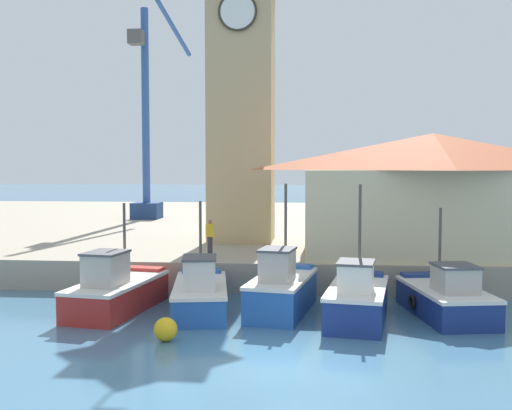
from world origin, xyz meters
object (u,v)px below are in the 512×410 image
at_px(fishing_boat_mid_left, 357,299).
at_px(dock_worker_near_tower, 210,237).
at_px(fishing_boat_left_inner, 282,290).
at_px(warehouse_right, 432,193).
at_px(clock_tower, 242,86).
at_px(fishing_boat_far_left, 116,291).
at_px(port_crane_far, 148,136).
at_px(fishing_boat_center, 446,298).
at_px(fishing_boat_left_outer, 200,293).
at_px(mooring_buoy, 166,329).

distance_m(fishing_boat_mid_left, dock_worker_near_tower, 8.23).
bearing_deg(fishing_boat_left_inner, dock_worker_near_tower, 125.57).
bearing_deg(warehouse_right, clock_tower, 154.60).
distance_m(fishing_boat_far_left, port_crane_far, 24.59).
distance_m(fishing_boat_center, warehouse_right, 6.92).
relative_size(fishing_boat_left_outer, fishing_boat_left_inner, 1.09).
bearing_deg(fishing_boat_left_outer, port_crane_far, 109.67).
xyz_separation_m(clock_tower, mooring_buoy, (-0.66, -14.00, -8.98)).
relative_size(clock_tower, dock_worker_near_tower, 10.51).
bearing_deg(fishing_boat_far_left, clock_tower, 72.73).
height_order(fishing_boat_mid_left, mooring_buoy, fishing_boat_mid_left).
bearing_deg(fishing_boat_center, mooring_buoy, -157.31).
relative_size(fishing_boat_far_left, warehouse_right, 0.44).
xyz_separation_m(fishing_boat_center, mooring_buoy, (-8.92, -3.73, -0.31)).
bearing_deg(fishing_boat_center, warehouse_right, 83.61).
relative_size(port_crane_far, dock_worker_near_tower, 10.95).
bearing_deg(dock_worker_near_tower, warehouse_right, 7.86).
bearing_deg(mooring_buoy, fishing_boat_left_outer, 84.06).
relative_size(fishing_boat_left_outer, fishing_boat_center, 1.05).
relative_size(fishing_boat_left_inner, port_crane_far, 0.26).
relative_size(fishing_boat_left_outer, dock_worker_near_tower, 3.14).
distance_m(fishing_boat_mid_left, fishing_boat_center, 3.19).
height_order(fishing_boat_left_inner, mooring_buoy, fishing_boat_left_inner).
bearing_deg(clock_tower, fishing_boat_left_inner, -75.81).
bearing_deg(fishing_boat_far_left, fishing_boat_center, 1.56).
xyz_separation_m(fishing_boat_mid_left, clock_tower, (-5.18, 11.12, 8.59)).
xyz_separation_m(fishing_boat_far_left, mooring_buoy, (2.63, -3.41, -0.39)).
bearing_deg(fishing_boat_left_outer, fishing_boat_center, 0.93).
xyz_separation_m(fishing_boat_left_inner, mooring_buoy, (-3.26, -3.73, -0.47)).
xyz_separation_m(warehouse_right, dock_worker_near_tower, (-9.69, -1.34, -1.89)).
distance_m(mooring_buoy, dock_worker_near_tower, 8.60).
bearing_deg(fishing_boat_center, fishing_boat_far_left, -178.44).
xyz_separation_m(fishing_boat_left_inner, dock_worker_near_tower, (-3.35, 4.69, 1.29)).
bearing_deg(dock_worker_near_tower, fishing_boat_center, -27.50).
height_order(fishing_boat_far_left, dock_worker_near_tower, fishing_boat_far_left).
height_order(fishing_boat_center, warehouse_right, warehouse_right).
relative_size(clock_tower, port_crane_far, 0.96).
bearing_deg(dock_worker_near_tower, port_crane_far, 113.14).
height_order(fishing_boat_far_left, warehouse_right, warehouse_right).
xyz_separation_m(fishing_boat_mid_left, warehouse_right, (3.75, 6.87, 3.25)).
distance_m(fishing_boat_mid_left, clock_tower, 14.97).
xyz_separation_m(fishing_boat_mid_left, dock_worker_near_tower, (-5.93, 5.54, 1.37)).
distance_m(fishing_boat_mid_left, mooring_buoy, 6.53).
distance_m(fishing_boat_left_outer, mooring_buoy, 3.63).
bearing_deg(fishing_boat_far_left, fishing_boat_left_outer, 3.35).
relative_size(fishing_boat_mid_left, port_crane_far, 0.27).
relative_size(fishing_boat_mid_left, clock_tower, 0.28).
relative_size(clock_tower, mooring_buoy, 24.03).
bearing_deg(warehouse_right, fishing_boat_left_outer, -146.22).
xyz_separation_m(fishing_boat_far_left, fishing_boat_center, (11.55, 0.31, -0.08)).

